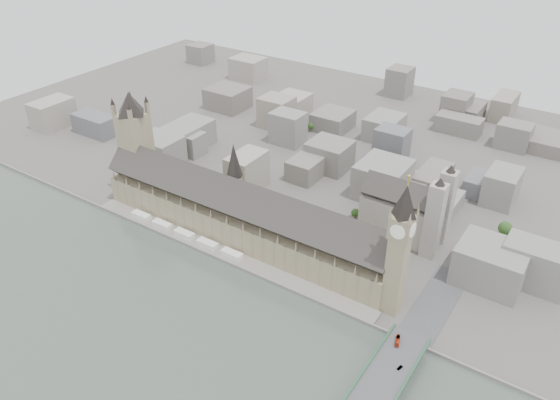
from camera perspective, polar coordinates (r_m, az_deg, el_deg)
The scene contains 14 objects.
ground at distance 444.00m, azimuth -5.49°, elevation -5.16°, with size 900.00×900.00×0.00m, color #595651.
river_thames at distance 367.09m, azimuth -22.45°, elevation -17.77°, with size 600.00×600.00×0.00m, color #414C45.
embankment_wall at distance 434.08m, azimuth -6.73°, elevation -5.98°, with size 600.00×1.50×3.00m, color gray.
river_terrace at distance 438.86m, azimuth -6.10°, elevation -5.54°, with size 270.00×15.00×2.00m, color gray.
terrace_tents at distance 459.74m, azimuth -9.98°, elevation -3.49°, with size 118.00×7.00×4.00m.
palace_of_westminster at distance 443.53m, azimuth -4.06°, elevation -1.55°, with size 265.00×40.73×55.44m.
elizabeth_tower at distance 359.84m, azimuth 12.41°, elevation -4.30°, with size 17.00×17.00×107.50m.
victoria_tower at distance 506.93m, azimuth -14.90°, elevation 6.09°, with size 30.00×30.00×100.00m.
central_tower at distance 435.13m, azimuth -4.79°, elevation 3.11°, with size 13.00×13.00×48.00m.
westminster_abbey at distance 454.08m, azimuth 13.07°, elevation -1.17°, with size 68.00×36.00×64.00m.
city_skyline_inland at distance 616.87m, azimuth 8.77°, elevation 7.75°, with size 720.00×360.00×38.00m, color gray, non-canonical shape.
park_trees at distance 483.87m, azimuth -2.07°, elevation -0.53°, with size 110.00×30.00×15.00m, color #224318, non-canonical shape.
red_bus_north at distance 358.93m, azimuth 12.19°, elevation -14.16°, with size 2.34×10.00×2.79m, color #B73015.
car_silver at distance 345.12m, azimuth 12.41°, elevation -16.74°, with size 1.40×4.03×1.33m, color gray.
Camera 1 is at (230.90, -271.55, 264.74)m, focal length 35.00 mm.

